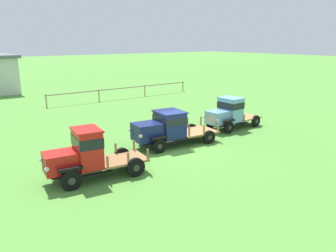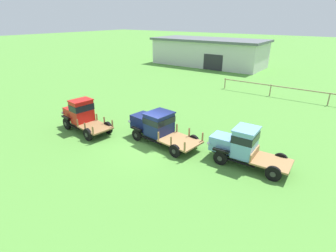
% 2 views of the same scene
% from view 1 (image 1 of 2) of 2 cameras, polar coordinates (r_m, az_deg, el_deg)
% --- Properties ---
extents(ground_plane, '(240.00, 240.00, 0.00)m').
position_cam_1_polar(ground_plane, '(18.45, 1.79, -4.30)').
color(ground_plane, '#518E38').
extents(paddock_fence, '(16.43, 0.35, 1.23)m').
position_cam_1_polar(paddock_fence, '(35.11, -7.75, 6.28)').
color(paddock_fence, '#997F60').
rests_on(paddock_fence, ground).
extents(vintage_truck_foreground_near, '(4.75, 2.31, 2.31)m').
position_cam_1_polar(vintage_truck_foreground_near, '(14.85, -14.19, -4.79)').
color(vintage_truck_foreground_near, black).
rests_on(vintage_truck_foreground_near, ground).
extents(vintage_truck_second_in_line, '(5.46, 2.54, 2.06)m').
position_cam_1_polar(vintage_truck_second_in_line, '(18.96, -0.29, -0.26)').
color(vintage_truck_second_in_line, black).
rests_on(vintage_truck_second_in_line, ground).
extents(vintage_truck_midrow_center, '(4.60, 1.95, 2.20)m').
position_cam_1_polar(vintage_truck_midrow_center, '(23.02, 10.53, 2.26)').
color(vintage_truck_midrow_center, black).
rests_on(vintage_truck_midrow_center, ground).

